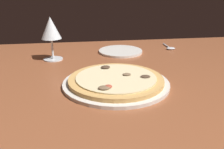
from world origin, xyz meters
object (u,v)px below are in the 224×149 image
at_px(pizza_main, 116,81).
at_px(side_plate, 121,51).
at_px(spoon, 170,48).
at_px(wine_glass_far, 51,30).

height_order(pizza_main, side_plate, pizza_main).
bearing_deg(side_plate, pizza_main, 77.79).
bearing_deg(pizza_main, spoon, -128.83).
bearing_deg(spoon, pizza_main, 51.17).
distance_m(pizza_main, wine_glass_far, 0.37).
relative_size(pizza_main, wine_glass_far, 1.91).
xyz_separation_m(side_plate, spoon, (-0.23, -0.03, 0.00)).
height_order(side_plate, spoon, spoon).
bearing_deg(wine_glass_far, side_plate, -166.82).
distance_m(side_plate, spoon, 0.23).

